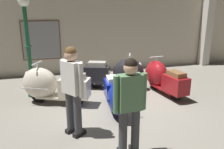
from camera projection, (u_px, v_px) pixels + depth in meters
name	position (u px, v px, depth m)	size (l,w,h in m)	color
ground_plane	(123.00, 106.00, 5.77)	(60.00, 60.00, 0.00)	slate
showroom_back_wall	(97.00, 29.00, 8.83)	(18.00, 0.63, 3.36)	#BCB29E
scooter_0	(50.00, 85.00, 5.84)	(1.85, 1.26, 1.11)	black
scooter_1	(117.00, 96.00, 5.27)	(0.62, 1.62, 0.96)	black
scooter_2	(119.00, 73.00, 6.92)	(1.90, 1.17, 1.13)	black
scooter_3	(161.00, 77.00, 6.64)	(0.72, 1.77, 1.05)	black
lamppost	(28.00, 41.00, 6.04)	(0.30, 0.30, 2.79)	#144728
visitor_0	(130.00, 102.00, 3.57)	(0.57, 0.29, 1.70)	black
visitor_1	(72.00, 86.00, 4.20)	(0.43, 0.52, 1.77)	black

